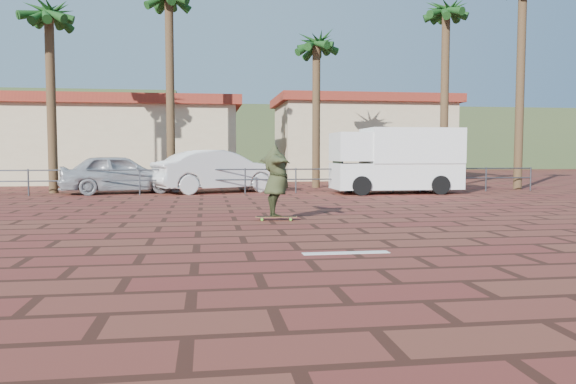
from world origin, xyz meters
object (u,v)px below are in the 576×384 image
object	(u,v)px
longboard	(276,217)
skateboarder	(276,181)
car_silver	(119,174)
car_white	(219,171)
campervan	(396,159)

from	to	relation	value
longboard	skateboarder	xyz separation A→B (m)	(0.00, 0.00, 0.86)
longboard	car_silver	xyz separation A→B (m)	(-5.03, 9.72, 0.69)
car_silver	longboard	bearing A→B (deg)	-167.38
longboard	car_silver	world-z (taller)	car_silver
longboard	car_white	size ratio (longest dim) A/B	0.19
car_silver	car_white	xyz separation A→B (m)	(3.89, 0.00, 0.08)
skateboarder	car_white	bearing A→B (deg)	-2.48
longboard	skateboarder	size ratio (longest dim) A/B	0.48
longboard	campervan	xyz separation A→B (m)	(5.80, 8.22, 1.27)
skateboarder	car_silver	distance (m)	10.95
car_silver	car_white	world-z (taller)	car_white
campervan	car_white	distance (m)	7.12
longboard	car_silver	bearing A→B (deg)	124.98
car_white	campervan	bearing A→B (deg)	-123.93
longboard	car_white	bearing A→B (deg)	104.30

